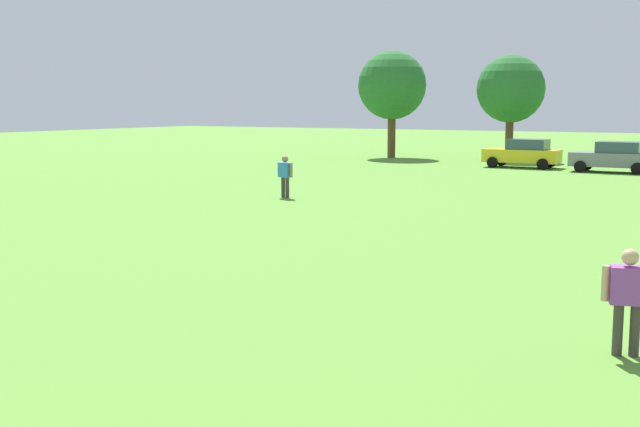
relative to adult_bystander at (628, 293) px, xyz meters
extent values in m
plane|color=#568C33|center=(-7.57, 18.72, -0.95)|extent=(160.00, 160.00, 0.00)
cylinder|color=#3F3833|center=(0.11, 0.04, -0.56)|extent=(0.15, 0.15, 0.78)
cylinder|color=#3F3833|center=(-0.11, -0.04, -0.56)|extent=(0.15, 0.15, 0.78)
cube|color=purple|center=(0.00, 0.00, 0.11)|extent=(0.59, 0.44, 0.56)
cylinder|color=tan|center=(-0.31, -0.10, 0.13)|extent=(0.11, 0.11, 0.52)
sphere|color=tan|center=(0.00, 0.00, 0.53)|extent=(0.25, 0.25, 0.25)
cylinder|color=#3F3833|center=(-15.17, 14.68, -0.54)|extent=(0.15, 0.15, 0.81)
cylinder|color=#3F3833|center=(-14.93, 14.61, -0.54)|extent=(0.15, 0.15, 0.81)
cube|color=#337FCC|center=(-15.05, 14.64, 0.15)|extent=(0.60, 0.44, 0.58)
cylinder|color=#936B4C|center=(-15.37, 14.73, 0.17)|extent=(0.12, 0.12, 0.54)
cylinder|color=#936B4C|center=(-14.72, 14.55, 0.17)|extent=(0.12, 0.12, 0.54)
sphere|color=#936B4C|center=(-15.05, 14.64, 0.59)|extent=(0.25, 0.25, 0.25)
cube|color=yellow|center=(-11.03, 34.42, -0.25)|extent=(4.30, 1.80, 0.76)
cube|color=#334756|center=(-10.69, 34.42, 0.43)|extent=(2.24, 1.58, 0.60)
cylinder|color=black|center=(-12.49, 33.52, -0.63)|extent=(0.64, 0.22, 0.64)
cylinder|color=black|center=(-12.49, 35.32, -0.63)|extent=(0.64, 0.22, 0.64)
cylinder|color=black|center=(-9.57, 33.52, -0.63)|extent=(0.64, 0.22, 0.64)
cylinder|color=black|center=(-9.57, 35.32, -0.63)|extent=(0.64, 0.22, 0.64)
cube|color=slate|center=(-5.85, 33.55, -0.25)|extent=(4.30, 1.80, 0.76)
cube|color=#334756|center=(-5.51, 33.55, 0.43)|extent=(2.24, 1.58, 0.60)
cylinder|color=black|center=(-7.31, 32.65, -0.63)|extent=(0.64, 0.22, 0.64)
cylinder|color=black|center=(-7.31, 34.45, -0.63)|extent=(0.64, 0.22, 0.64)
cylinder|color=black|center=(-4.39, 32.65, -0.63)|extent=(0.64, 0.22, 0.64)
cylinder|color=brown|center=(-21.46, 38.94, 0.55)|extent=(0.55, 0.55, 3.00)
sphere|color=#286B2D|center=(-21.46, 38.94, 4.06)|extent=(4.74, 4.74, 4.74)
cylinder|color=brown|center=(-13.50, 40.24, 0.46)|extent=(0.52, 0.52, 2.82)
sphere|color=#286B2D|center=(-13.50, 40.24, 3.76)|extent=(4.45, 4.45, 4.45)
camera|label=1|loc=(1.67, -12.08, 2.72)|focal=44.69mm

